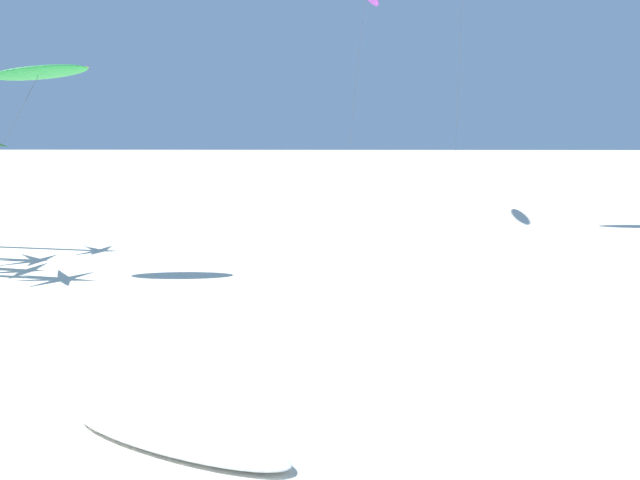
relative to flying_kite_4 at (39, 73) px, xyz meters
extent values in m
cylinder|color=#4C4C51|center=(21.93, 12.76, -0.43)|extent=(1.42, 6.87, 18.11)
ellipsoid|color=green|center=(0.00, 0.00, 0.00)|extent=(4.63, 1.86, 1.20)
ellipsoid|color=yellow|center=(0.00, 0.00, 0.03)|extent=(4.68, 0.83, 0.81)
cylinder|color=#4C4C51|center=(15.35, 16.06, -1.24)|extent=(1.91, 9.41, 16.50)
ellipsoid|color=white|center=(10.14, -18.52, -9.32)|extent=(6.18, 4.21, 0.33)
ellipsoid|color=red|center=(10.14, -18.52, -9.30)|extent=(3.07, 2.46, 0.20)
camera|label=1|loc=(13.68, -33.84, -1.87)|focal=39.69mm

